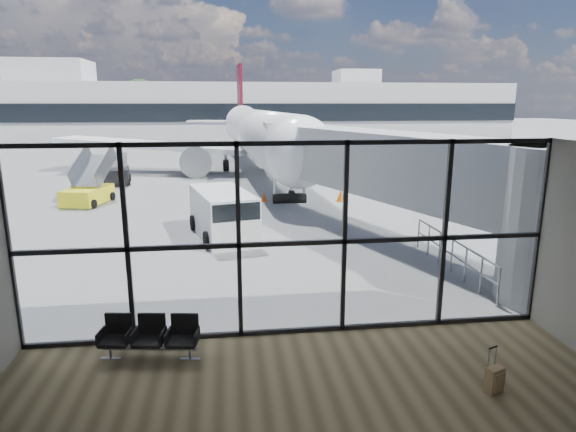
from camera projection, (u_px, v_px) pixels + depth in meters
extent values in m
plane|color=slate|center=(240.00, 155.00, 49.95)|extent=(220.00, 220.00, 0.00)
cube|color=silver|center=(333.00, 163.00, 6.44)|extent=(12.00, 8.00, 0.02)
cube|color=white|center=(292.00, 241.00, 10.82)|extent=(12.00, 0.04, 4.50)
cube|color=black|center=(292.00, 330.00, 11.32)|extent=(12.00, 0.12, 0.10)
cube|color=black|center=(292.00, 243.00, 10.83)|extent=(12.00, 0.12, 0.10)
cube|color=black|center=(292.00, 143.00, 10.32)|extent=(12.00, 0.12, 0.10)
cube|color=black|center=(9.00, 251.00, 10.08)|extent=(0.10, 0.12, 4.50)
cube|color=black|center=(127.00, 247.00, 10.38)|extent=(0.10, 0.12, 4.50)
cube|color=black|center=(239.00, 243.00, 10.67)|extent=(0.10, 0.12, 4.50)
cube|color=black|center=(344.00, 239.00, 10.97)|extent=(0.10, 0.12, 4.50)
cube|color=black|center=(444.00, 236.00, 11.26)|extent=(0.10, 0.12, 4.50)
cube|color=black|center=(539.00, 232.00, 11.56)|extent=(0.10, 0.12, 4.50)
cylinder|color=#A9ACAF|center=(557.00, 226.00, 12.71)|extent=(2.80, 2.80, 4.20)
cube|color=#A9ACAF|center=(379.00, 162.00, 18.93)|extent=(7.45, 14.81, 2.40)
cube|color=#A9ACAF|center=(290.00, 147.00, 25.36)|extent=(2.60, 2.20, 2.60)
cylinder|color=gray|center=(275.00, 187.00, 25.75)|extent=(0.20, 0.20, 1.80)
cylinder|color=gray|center=(304.00, 186.00, 25.94)|extent=(0.20, 0.20, 1.80)
cylinder|color=black|center=(290.00, 198.00, 25.99)|extent=(1.80, 0.56, 0.56)
cylinder|color=gray|center=(498.00, 287.00, 12.67)|extent=(0.06, 0.06, 1.10)
cylinder|color=gray|center=(481.00, 275.00, 13.54)|extent=(0.06, 0.06, 1.10)
cylinder|color=gray|center=(465.00, 265.00, 14.41)|extent=(0.06, 0.06, 1.10)
cylinder|color=gray|center=(452.00, 256.00, 15.28)|extent=(0.06, 0.06, 1.10)
cylinder|color=gray|center=(439.00, 247.00, 16.15)|extent=(0.06, 0.06, 1.10)
cylinder|color=gray|center=(428.00, 240.00, 17.02)|extent=(0.06, 0.06, 1.10)
cylinder|color=gray|center=(419.00, 233.00, 17.89)|extent=(0.06, 0.06, 1.10)
cylinder|color=gray|center=(453.00, 240.00, 15.16)|extent=(0.06, 5.40, 0.06)
cylinder|color=gray|center=(452.00, 254.00, 15.27)|extent=(0.06, 5.40, 0.06)
cube|color=beige|center=(235.00, 112.00, 70.28)|extent=(80.00, 12.00, 8.00)
cube|color=black|center=(236.00, 113.00, 64.39)|extent=(80.00, 0.20, 2.40)
cube|color=beige|center=(51.00, 71.00, 65.93)|extent=(10.00, 8.00, 3.00)
cube|color=beige|center=(356.00, 77.00, 71.35)|extent=(6.00, 6.00, 2.00)
cylinder|color=#382619|center=(26.00, 126.00, 76.39)|extent=(0.50, 0.50, 3.42)
sphere|color=black|center=(22.00, 99.00, 75.43)|extent=(6.27, 6.27, 6.27)
cylinder|color=#382619|center=(65.00, 128.00, 77.21)|extent=(0.50, 0.50, 2.70)
sphere|color=black|center=(63.00, 107.00, 76.45)|extent=(4.95, 4.95, 4.95)
cylinder|color=#382619|center=(104.00, 127.00, 77.91)|extent=(0.50, 0.50, 3.06)
sphere|color=black|center=(102.00, 103.00, 77.05)|extent=(5.61, 5.61, 5.61)
cylinder|color=#382619|center=(142.00, 125.00, 78.61)|extent=(0.50, 0.50, 3.42)
sphere|color=black|center=(140.00, 99.00, 77.65)|extent=(6.27, 6.27, 6.27)
cube|color=gray|center=(150.00, 349.00, 10.12)|extent=(2.06, 0.37, 0.04)
cube|color=black|center=(116.00, 341.00, 10.09)|extent=(0.66, 0.62, 0.08)
cube|color=black|center=(119.00, 324.00, 10.29)|extent=(0.59, 0.15, 0.52)
cube|color=black|center=(149.00, 341.00, 10.08)|extent=(0.66, 0.62, 0.08)
cube|color=black|center=(152.00, 325.00, 10.28)|extent=(0.59, 0.15, 0.52)
cube|color=black|center=(183.00, 341.00, 10.07)|extent=(0.66, 0.62, 0.08)
cube|color=black|center=(185.00, 325.00, 10.27)|extent=(0.59, 0.15, 0.52)
cylinder|color=gray|center=(110.00, 354.00, 10.16)|extent=(0.06, 0.06, 0.24)
cylinder|color=gray|center=(190.00, 354.00, 10.14)|extent=(0.06, 0.06, 0.24)
cube|color=#947752|center=(494.00, 380.00, 8.94)|extent=(0.38, 0.31, 0.49)
cube|color=#947752|center=(499.00, 383.00, 8.85)|extent=(0.27, 0.13, 0.36)
cylinder|color=gray|center=(489.00, 358.00, 8.88)|extent=(0.02, 0.02, 0.41)
cylinder|color=gray|center=(496.00, 356.00, 8.97)|extent=(0.02, 0.02, 0.41)
cube|color=black|center=(493.00, 347.00, 8.88)|extent=(0.21, 0.11, 0.02)
cylinder|color=black|center=(486.00, 390.00, 9.03)|extent=(0.05, 0.06, 0.05)
cylinder|color=black|center=(492.00, 387.00, 9.12)|extent=(0.05, 0.06, 0.05)
cylinder|color=white|center=(260.00, 134.00, 37.63)|extent=(5.36, 29.47, 3.61)
sphere|color=white|center=(299.00, 152.00, 23.61)|extent=(3.61, 3.61, 3.61)
cone|color=white|center=(240.00, 122.00, 53.91)|extent=(3.96, 6.07, 3.61)
cube|color=black|center=(297.00, 141.00, 24.06)|extent=(2.22, 1.30, 0.49)
cube|color=white|center=(153.00, 145.00, 37.25)|extent=(15.02, 6.90, 1.16)
cylinder|color=black|center=(196.00, 160.00, 36.19)|extent=(2.25, 3.44, 2.05)
cube|color=white|center=(212.00, 121.00, 52.85)|extent=(5.58, 2.54, 0.18)
cube|color=white|center=(357.00, 142.00, 40.25)|extent=(14.86, 8.45, 1.16)
cylinder|color=black|center=(326.00, 157.00, 38.02)|extent=(2.25, 3.44, 2.05)
cube|color=white|center=(269.00, 121.00, 53.98)|extent=(5.65, 3.12, 0.18)
cube|color=#590C1A|center=(240.00, 92.00, 53.17)|extent=(0.51, 3.72, 5.86)
cylinder|color=gray|center=(292.00, 190.00, 26.00)|extent=(0.20, 0.20, 1.37)
cylinder|color=black|center=(292.00, 196.00, 26.07)|extent=(0.28, 0.70, 0.68)
cylinder|color=black|center=(226.00, 165.00, 38.17)|extent=(0.49, 0.96, 0.94)
cylinder|color=black|center=(293.00, 164.00, 39.16)|extent=(0.49, 0.96, 0.94)
cube|color=white|center=(223.00, 214.00, 19.31)|extent=(2.85, 4.64, 1.88)
cube|color=black|center=(233.00, 209.00, 17.74)|extent=(2.00, 1.52, 0.66)
cylinder|color=black|center=(207.00, 240.00, 17.85)|extent=(0.38, 0.69, 0.66)
cylinder|color=black|center=(256.00, 235.00, 18.50)|extent=(0.38, 0.69, 0.66)
cylinder|color=black|center=(194.00, 223.00, 20.40)|extent=(0.38, 0.69, 0.66)
cylinder|color=black|center=(237.00, 219.00, 21.06)|extent=(0.38, 0.69, 0.66)
cube|color=black|center=(118.00, 175.00, 32.16)|extent=(1.87, 3.22, 1.01)
cube|color=black|center=(118.00, 162.00, 33.12)|extent=(1.59, 2.68, 1.04)
cylinder|color=black|center=(106.00, 183.00, 31.10)|extent=(0.28, 0.53, 0.51)
cylinder|color=black|center=(129.00, 182.00, 31.48)|extent=(0.28, 0.53, 0.51)
cylinder|color=black|center=(108.00, 178.00, 32.99)|extent=(0.28, 0.53, 0.51)
cylinder|color=black|center=(130.00, 177.00, 33.37)|extent=(0.28, 0.53, 0.51)
cube|color=yellow|center=(88.00, 195.00, 25.70)|extent=(2.29, 3.22, 0.83)
cube|color=gray|center=(93.00, 171.00, 26.23)|extent=(1.96, 2.63, 1.54)
cylinder|color=black|center=(63.00, 203.00, 24.84)|extent=(0.31, 0.49, 0.46)
cylinder|color=black|center=(93.00, 204.00, 24.67)|extent=(0.31, 0.49, 0.46)
cylinder|color=black|center=(83.00, 196.00, 26.85)|extent=(0.31, 0.49, 0.46)
cylinder|color=black|center=(112.00, 196.00, 26.68)|extent=(0.31, 0.49, 0.46)
cube|color=#DC460B|center=(264.00, 201.00, 26.42)|extent=(0.36, 0.36, 0.03)
cone|color=#DC460B|center=(264.00, 197.00, 26.37)|extent=(0.34, 0.34, 0.51)
cube|color=#F64A0C|center=(234.00, 228.00, 20.74)|extent=(0.40, 0.40, 0.03)
cone|color=#F64A0C|center=(233.00, 222.00, 20.68)|extent=(0.38, 0.38, 0.57)
cube|color=#CE520A|center=(341.00, 201.00, 26.44)|extent=(0.47, 0.47, 0.03)
cone|color=#CE520A|center=(341.00, 195.00, 26.37)|extent=(0.45, 0.45, 0.67)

